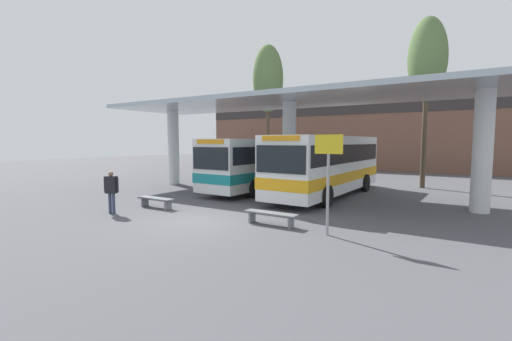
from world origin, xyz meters
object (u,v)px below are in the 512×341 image
Objects in this scene: waiting_bench_near_pillar at (271,215)px; pedestrian_waiting at (111,188)px; poplar_tree_behind_left at (427,60)px; parked_car_street at (258,158)px; transit_bus_left_bay at (269,161)px; transit_bus_center_bay at (327,163)px; poplar_tree_behind_right at (268,80)px; info_sign_platform at (328,164)px; waiting_bench_mid_platform at (156,200)px.

waiting_bench_near_pillar is 1.14× the size of pedestrian_waiting.
poplar_tree_behind_left reaches higher than parked_car_street.
transit_bus_left_bay is 1.04× the size of poplar_tree_behind_left.
transit_bus_center_bay reaches higher than transit_bus_left_bay.
transit_bus_left_bay is 0.99× the size of poplar_tree_behind_right.
info_sign_platform is at bearing -13.21° from pedestrian_waiting.
pedestrian_waiting is 18.72m from poplar_tree_behind_right.
parked_car_street is (-5.28, 6.79, -7.14)m from poplar_tree_behind_right.
parked_car_street is at bearing 126.60° from info_sign_platform.
waiting_bench_mid_platform is 8.29m from info_sign_platform.
waiting_bench_mid_platform is 0.18× the size of poplar_tree_behind_left.
waiting_bench_near_pillar is (4.83, -8.13, -1.38)m from transit_bus_left_bay.
parked_car_street is at bearing 127.86° from poplar_tree_behind_right.
poplar_tree_behind_right is (-3.20, 15.31, 7.88)m from waiting_bench_mid_platform.
transit_bus_center_bay reaches higher than info_sign_platform.
poplar_tree_behind_left is 20.79m from parked_car_street.
waiting_bench_mid_platform is 17.51m from poplar_tree_behind_right.
waiting_bench_near_pillar is at bearing -52.38° from parked_car_street.
poplar_tree_behind_right reaches higher than poplar_tree_behind_left.
pedestrian_waiting reaches higher than waiting_bench_mid_platform.
waiting_bench_mid_platform is 2.02m from pedestrian_waiting.
poplar_tree_behind_left is at bearing -20.93° from parked_car_street.
poplar_tree_behind_left reaches higher than transit_bus_left_bay.
waiting_bench_mid_platform is at bearing 47.49° from pedestrian_waiting.
waiting_bench_near_pillar is 19.48m from poplar_tree_behind_right.
transit_bus_center_bay is at bearing 54.59° from waiting_bench_mid_platform.
info_sign_platform is (2.16, -0.17, 1.90)m from waiting_bench_near_pillar.
waiting_bench_near_pillar is at bearing -59.26° from poplar_tree_behind_right.
parked_car_street is at bearing 123.06° from waiting_bench_near_pillar.
pedestrian_waiting is (-8.67, -1.63, -1.19)m from info_sign_platform.
transit_bus_center_bay is 5.99× the size of pedestrian_waiting.
info_sign_platform is (6.99, -8.30, 0.52)m from transit_bus_left_bay.
waiting_bench_near_pillar is at bearing 122.54° from transit_bus_left_bay.
info_sign_platform is (2.84, -7.51, 0.45)m from transit_bus_center_bay.
parked_car_street is (-8.48, 22.10, 0.74)m from waiting_bench_mid_platform.
waiting_bench_near_pillar is 6.79m from pedestrian_waiting.
poplar_tree_behind_right is 11.18m from parked_car_street.
info_sign_platform is at bearing -4.43° from waiting_bench_near_pillar.
info_sign_platform reaches higher than transit_bus_left_bay.
transit_bus_center_bay is at bearing 171.05° from transit_bus_left_bay.
waiting_bench_mid_platform is 23.68m from parked_car_street.
transit_bus_center_bay is at bearing 95.35° from waiting_bench_near_pillar.
waiting_bench_near_pillar is (0.69, -7.34, -1.46)m from transit_bus_center_bay.
waiting_bench_near_pillar is 2.88m from info_sign_platform.
info_sign_platform is 0.30× the size of poplar_tree_behind_left.
transit_bus_center_bay is at bearing -122.34° from poplar_tree_behind_left.
poplar_tree_behind_right reaches higher than pedestrian_waiting.
poplar_tree_behind_left is at bearing -121.01° from transit_bus_center_bay.
transit_bus_center_bay reaches higher than waiting_bench_near_pillar.
poplar_tree_behind_left is at bearing -7.55° from poplar_tree_behind_right.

